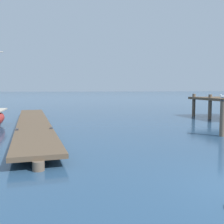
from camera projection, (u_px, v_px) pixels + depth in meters
floating_dock at (33, 122)px, 16.65m from camera, size 3.35×18.31×0.53m
mooring_piling at (222, 117)px, 13.80m from camera, size 0.30×0.30×1.88m
perched_seagull at (223, 97)px, 13.71m from camera, size 0.36×0.23×0.27m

